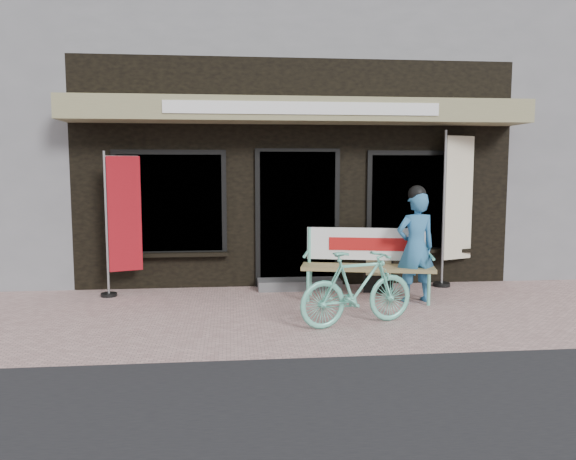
{
  "coord_description": "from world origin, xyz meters",
  "views": [
    {
      "loc": [
        -1.06,
        -6.88,
        1.89
      ],
      "look_at": [
        -0.28,
        0.7,
        1.05
      ],
      "focal_mm": 35.0,
      "sensor_mm": 36.0,
      "label": 1
    }
  ],
  "objects": [
    {
      "name": "nobori_cream",
      "position": [
        2.54,
        1.79,
        1.28
      ],
      "size": [
        0.73,
        0.4,
        2.49
      ],
      "rotation": [
        0.0,
        0.0,
        0.37
      ],
      "color": "gray",
      "rests_on": "ground"
    },
    {
      "name": "storefront",
      "position": [
        0.0,
        4.96,
        2.99
      ],
      "size": [
        7.0,
        6.77,
        6.0
      ],
      "color": "black",
      "rests_on": "ground"
    },
    {
      "name": "bench",
      "position": [
        0.91,
        0.98,
        0.6
      ],
      "size": [
        1.94,
        0.89,
        1.02
      ],
      "rotation": [
        0.0,
        0.0,
        -0.23
      ],
      "color": "#67CAAE",
      "rests_on": "ground"
    },
    {
      "name": "nobori_red",
      "position": [
        -2.67,
        1.58,
        1.1
      ],
      "size": [
        0.63,
        0.34,
        2.14
      ],
      "rotation": [
        0.0,
        0.0,
        0.35
      ],
      "color": "gray",
      "rests_on": "ground"
    },
    {
      "name": "ground",
      "position": [
        0.0,
        0.0,
        0.0
      ],
      "size": [
        70.0,
        70.0,
        0.0
      ],
      "primitive_type": "plane",
      "color": "#BC9590",
      "rests_on": "ground"
    },
    {
      "name": "person",
      "position": [
        1.53,
        0.74,
        0.81
      ],
      "size": [
        0.61,
        0.44,
        1.66
      ],
      "rotation": [
        0.0,
        0.0,
        0.12
      ],
      "color": "teal",
      "rests_on": "ground"
    },
    {
      "name": "menu_stand",
      "position": [
        1.17,
        1.35,
        0.46
      ],
      "size": [
        0.45,
        0.2,
        0.89
      ],
      "rotation": [
        0.0,
        0.0,
        -0.25
      ],
      "color": "black",
      "rests_on": "ground"
    },
    {
      "name": "bicycle",
      "position": [
        0.45,
        -0.37,
        0.45
      ],
      "size": [
        1.57,
        0.85,
        0.91
      ],
      "primitive_type": "imported",
      "rotation": [
        0.0,
        0.0,
        1.86
      ],
      "color": "#67CAAE",
      "rests_on": "ground"
    }
  ]
}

